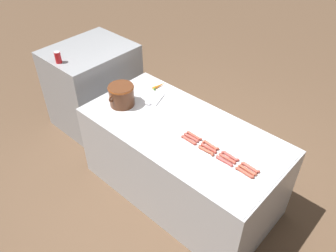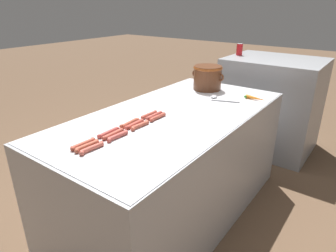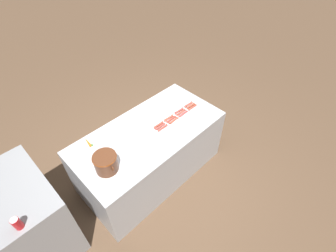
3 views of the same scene
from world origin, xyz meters
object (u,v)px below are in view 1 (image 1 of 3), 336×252
at_px(carrot, 159,86).
at_px(hot_dog_0, 245,172).
at_px(hot_dog_4, 247,170).
at_px(hot_dog_3, 189,140).
at_px(hot_dog_7, 191,137).
at_px(back_cabinet, 94,86).
at_px(hot_dog_2, 206,150).
at_px(hot_dog_9, 230,156).
at_px(hot_dog_11, 194,136).
at_px(hot_dog_8, 250,167).
at_px(hot_dog_10, 211,145).
at_px(hot_dog_6, 209,148).
at_px(bean_pot, 121,94).
at_px(soda_can, 58,57).
at_px(serving_spoon, 152,102).
at_px(hot_dog_1, 224,161).
at_px(hot_dog_5, 227,158).

bearing_deg(carrot, hot_dog_0, -108.46).
bearing_deg(hot_dog_4, carrot, 72.93).
height_order(hot_dog_3, hot_dog_7, same).
relative_size(back_cabinet, hot_dog_2, 6.12).
relative_size(hot_dog_9, hot_dog_11, 1.00).
height_order(hot_dog_8, hot_dog_10, same).
distance_m(hot_dog_0, hot_dog_2, 0.37).
xyz_separation_m(hot_dog_8, hot_dog_11, (-0.00, 0.56, 0.00)).
relative_size(hot_dog_2, hot_dog_10, 1.00).
bearing_deg(back_cabinet, hot_dog_6, -97.33).
height_order(hot_dog_11, bean_pot, bean_pot).
bearing_deg(carrot, hot_dog_9, -107.83).
bearing_deg(hot_dog_11, hot_dog_9, -89.62).
height_order(hot_dog_8, carrot, carrot).
bearing_deg(hot_dog_8, soda_can, 94.97).
relative_size(serving_spoon, soda_can, 2.12).
height_order(hot_dog_1, hot_dog_10, same).
bearing_deg(hot_dog_1, serving_spoon, 79.05).
bearing_deg(back_cabinet, hot_dog_1, -97.70).
distance_m(hot_dog_0, hot_dog_6, 0.37).
xyz_separation_m(hot_dog_2, serving_spoon, (0.19, 0.82, -0.00)).
height_order(hot_dog_7, hot_dog_11, same).
bearing_deg(back_cabinet, hot_dog_9, -95.60).
xyz_separation_m(hot_dog_5, bean_pot, (-0.06, 1.20, 0.10)).
relative_size(hot_dog_6, hot_dog_10, 1.00).
bearing_deg(hot_dog_5, hot_dog_9, -2.99).
xyz_separation_m(hot_dog_4, hot_dog_11, (0.04, 0.56, 0.00)).
distance_m(hot_dog_1, soda_can, 2.09).
bearing_deg(hot_dog_11, hot_dog_3, -179.04).
distance_m(hot_dog_7, serving_spoon, 0.64).
bearing_deg(hot_dog_9, hot_dog_8, -89.94).
bearing_deg(hot_dog_9, carrot, 72.17).
distance_m(hot_dog_2, hot_dog_8, 0.38).
xyz_separation_m(hot_dog_2, hot_dog_8, (0.08, -0.37, 0.00)).
bearing_deg(hot_dog_4, hot_dog_0, 175.34).
height_order(back_cabinet, bean_pot, bean_pot).
bearing_deg(hot_dog_11, serving_spoon, 79.41).
xyz_separation_m(hot_dog_3, hot_dog_11, (0.07, 0.00, 0.00)).
relative_size(hot_dog_7, hot_dog_11, 1.00).
xyz_separation_m(hot_dog_2, hot_dog_4, (0.04, -0.37, 0.00)).
bearing_deg(hot_dog_8, hot_dog_11, 90.27).
height_order(hot_dog_2, hot_dog_8, same).
xyz_separation_m(back_cabinet, hot_dog_5, (-0.25, -2.12, 0.34)).
bearing_deg(hot_dog_0, hot_dog_10, 79.06).
relative_size(hot_dog_8, carrot, 0.91).
relative_size(hot_dog_9, bean_pot, 0.53).
relative_size(hot_dog_6, hot_dog_8, 1.00).
bearing_deg(back_cabinet, hot_dog_11, -96.87).
relative_size(hot_dog_0, soda_can, 1.32).
distance_m(hot_dog_10, hot_dog_11, 0.18).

